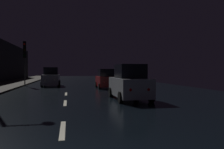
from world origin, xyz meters
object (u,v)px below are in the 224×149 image
object	(u,v)px
car_approaching_headlights	(51,77)
car_parked_right_near	(129,83)
traffic_light_far_left	(25,53)
car_parked_right_far	(106,79)

from	to	relation	value
car_approaching_headlights	car_parked_right_near	bearing A→B (deg)	23.03
traffic_light_far_left	car_parked_right_near	size ratio (longest dim) A/B	1.18
traffic_light_far_left	car_parked_right_near	xyz separation A→B (m)	(8.52, -13.63, -2.70)
traffic_light_far_left	car_parked_right_near	bearing A→B (deg)	28.64
traffic_light_far_left	car_approaching_headlights	world-z (taller)	traffic_light_far_left
traffic_light_far_left	car_parked_right_far	world-z (taller)	traffic_light_far_left
car_approaching_headlights	car_parked_right_far	distance (m)	6.92
car_parked_right_far	traffic_light_far_left	bearing A→B (deg)	62.14
traffic_light_far_left	car_approaching_headlights	distance (m)	4.02
car_parked_right_near	car_approaching_headlights	bearing A→B (deg)	23.03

